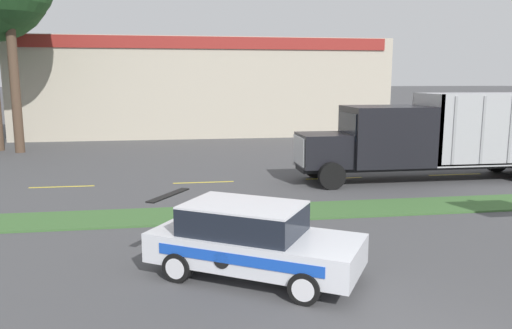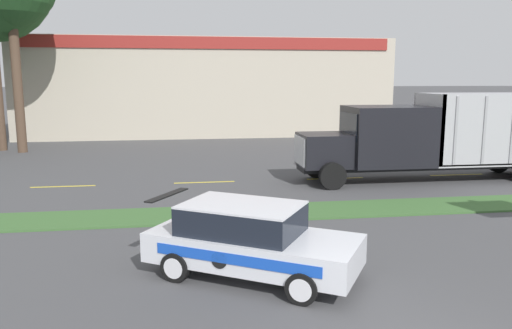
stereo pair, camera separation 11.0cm
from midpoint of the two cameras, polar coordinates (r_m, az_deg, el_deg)
grass_verge at (r=15.48m, az=4.03°, el=-5.36°), size 120.00×1.92×0.06m
centre_line_3 at (r=20.48m, az=-21.04°, el=-2.35°), size 2.40×0.14×0.01m
centre_line_4 at (r=19.99m, az=-5.75°, el=-2.03°), size 2.40×0.14×0.01m
centre_line_5 at (r=20.93m, az=9.19°, el=-1.57°), size 2.40×0.14×0.01m
centre_line_6 at (r=23.12m, az=22.06°, el=-1.10°), size 2.40×0.14×0.01m
dump_truck_lead at (r=21.19m, az=18.77°, el=2.56°), size 12.28×2.62×3.50m
rally_car at (r=10.40m, az=-0.42°, el=-8.54°), size 4.62×3.80×1.56m
store_building_backdrop at (r=40.34m, az=-5.66°, el=8.81°), size 26.24×12.10×6.93m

